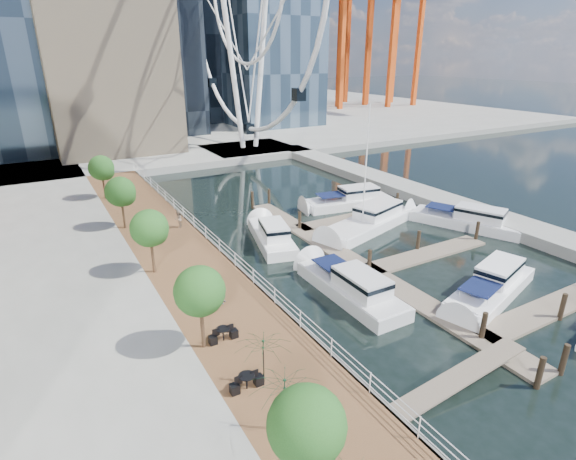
% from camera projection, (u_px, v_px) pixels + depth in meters
% --- Properties ---
extents(ground, '(520.00, 520.00, 0.00)m').
position_uv_depth(ground, '(417.00, 338.00, 25.94)').
color(ground, black).
rests_on(ground, ground).
extents(boardwalk, '(6.00, 60.00, 1.00)m').
position_uv_depth(boardwalk, '(184.00, 265.00, 33.67)').
color(boardwalk, brown).
rests_on(boardwalk, ground).
extents(seawall, '(0.25, 60.00, 1.00)m').
position_uv_depth(seawall, '(221.00, 257.00, 35.06)').
color(seawall, '#595954').
rests_on(seawall, ground).
extents(land_far, '(200.00, 114.00, 1.00)m').
position_uv_depth(land_far, '(108.00, 120.00, 108.03)').
color(land_far, gray).
rests_on(land_far, ground).
extents(breakwater, '(4.00, 60.00, 1.00)m').
position_uv_depth(breakwater, '(418.00, 193.00, 51.19)').
color(breakwater, gray).
rests_on(breakwater, ground).
extents(pier, '(14.00, 12.00, 1.00)m').
position_uv_depth(pier, '(250.00, 150.00, 74.21)').
color(pier, gray).
rests_on(pier, ground).
extents(railing, '(0.10, 60.00, 1.05)m').
position_uv_depth(railing, '(219.00, 245.00, 34.64)').
color(railing, white).
rests_on(railing, boardwalk).
extents(floating_docks, '(16.00, 34.00, 2.60)m').
position_uv_depth(floating_docks, '(400.00, 244.00, 37.51)').
color(floating_docks, '#6D6051').
rests_on(floating_docks, ground).
extents(port_cranes, '(40.00, 52.00, 38.00)m').
position_uv_depth(port_cranes, '(352.00, 37.00, 127.28)').
color(port_cranes, '#D84C14').
rests_on(port_cranes, ground).
extents(street_trees, '(2.60, 42.60, 4.60)m').
position_uv_depth(street_trees, '(149.00, 228.00, 30.36)').
color(street_trees, '#3F2B1C').
rests_on(street_trees, ground).
extents(cafe_tables, '(2.50, 13.70, 0.74)m').
position_uv_depth(cafe_tables, '(275.00, 406.00, 18.99)').
color(cafe_tables, black).
rests_on(cafe_tables, ground).
extents(yacht_foreground, '(10.45, 5.45, 2.15)m').
position_uv_depth(yacht_foreground, '(490.00, 296.00, 30.36)').
color(yacht_foreground, white).
rests_on(yacht_foreground, ground).
extents(pedestrian_near, '(0.62, 0.64, 1.48)m').
position_uv_depth(pedestrian_near, '(223.00, 292.00, 27.38)').
color(pedestrian_near, '#525D6D').
rests_on(pedestrian_near, boardwalk).
extents(pedestrian_mid, '(0.85, 0.93, 1.55)m').
position_uv_depth(pedestrian_mid, '(178.00, 219.00, 39.39)').
color(pedestrian_mid, '#836D5A').
rests_on(pedestrian_mid, boardwalk).
extents(pedestrian_far, '(1.15, 0.60, 1.87)m').
position_uv_depth(pedestrian_far, '(130.00, 188.00, 48.00)').
color(pedestrian_far, '#363943').
rests_on(pedestrian_far, boardwalk).
extents(moored_yachts, '(23.73, 30.94, 11.50)m').
position_uv_depth(moored_yachts, '(376.00, 234.00, 40.88)').
color(moored_yachts, white).
rests_on(moored_yachts, ground).
extents(cafe_seating, '(4.19, 11.15, 2.61)m').
position_uv_depth(cafe_seating, '(296.00, 417.00, 17.27)').
color(cafe_seating, '#0E351C').
rests_on(cafe_seating, ground).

